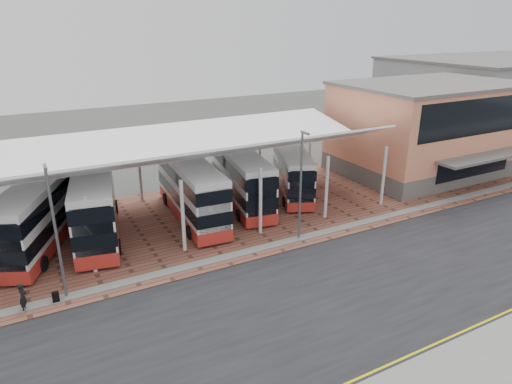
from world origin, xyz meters
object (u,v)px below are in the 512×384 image
bus_4 (241,179)px  bus_2 (95,203)px  terminal (428,127)px  bus_3 (191,190)px  bus_5 (292,172)px  bus_1 (39,215)px  pedestrian (23,297)px

bus_4 → bus_2: bearing=-168.2°
terminal → bus_2: terminal is taller
bus_3 → bus_5: size_ratio=1.14×
bus_3 → bus_2: bearing=-179.6°
bus_1 → bus_5: size_ratio=1.12×
bus_1 → terminal: bearing=24.4°
terminal → pedestrian: (-39.16, -7.92, -3.76)m
bus_2 → pedestrian: 9.88m
bus_3 → pedestrian: (-12.70, -7.61, -1.51)m
pedestrian → bus_3: bearing=-45.2°
bus_1 → bus_3: size_ratio=0.98×
bus_1 → pedestrian: 8.23m
bus_2 → bus_4: (12.15, 0.32, -0.14)m
bus_5 → pedestrian: bus_5 is taller
terminal → bus_4: size_ratio=1.60×
bus_4 → bus_3: bearing=-160.3°
bus_1 → bus_3: bus_3 is taller
bus_4 → bus_5: size_ratio=1.13×
bus_1 → bus_2: size_ratio=0.94×
terminal → bus_2: 33.81m
terminal → bus_5: 16.53m
bus_4 → pedestrian: bearing=-144.1°
bus_1 → bus_3: 11.08m
pedestrian → terminal: bearing=-64.6°
bus_2 → bus_3: bearing=7.0°
terminal → bus_3: size_ratio=1.58×
bus_2 → pedestrian: size_ratio=7.23×
terminal → pedestrian: bearing=-168.6°
bus_3 → pedestrian: size_ratio=6.90×
bus_1 → bus_5: 21.24m
bus_4 → bus_1: bearing=-168.0°
bus_4 → bus_5: (5.27, 0.15, -0.22)m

